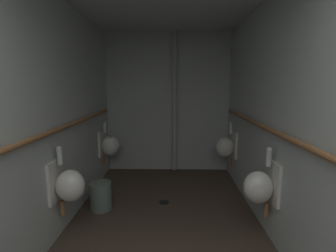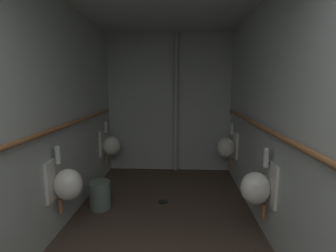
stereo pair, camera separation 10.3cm
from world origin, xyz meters
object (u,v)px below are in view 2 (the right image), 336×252
waste_bin (100,195)px  standpipe_back_wall (176,104)px  urinal_left_far (110,145)px  urinal_right_far (227,147)px  urinal_right_mid (257,187)px  urinal_left_mid (66,183)px  floor_drain (163,202)px

waste_bin → standpipe_back_wall: bearing=57.4°
urinal_left_far → urinal_right_far: same height
urinal_left_far → urinal_right_mid: (1.99, -1.72, 0.00)m
urinal_left_mid → waste_bin: bearing=76.9°
urinal_right_mid → urinal_right_far: same height
urinal_right_far → waste_bin: (-1.85, -1.03, -0.42)m
urinal_right_mid → waste_bin: bearing=161.1°
urinal_left_far → floor_drain: 1.44m
urinal_left_mid → waste_bin: urinal_left_mid is taller
urinal_left_mid → urinal_right_mid: (1.99, -0.00, 0.00)m
urinal_right_far → waste_bin: size_ratio=2.06×
urinal_left_far → urinal_right_far: (1.99, -0.06, 0.00)m
urinal_right_far → standpipe_back_wall: size_ratio=0.30×
urinal_left_far → urinal_right_far: 1.99m
urinal_right_mid → standpipe_back_wall: size_ratio=0.30×
urinal_left_mid → urinal_left_far: (0.00, 1.72, 0.00)m
urinal_right_far → floor_drain: urinal_right_far is taller
urinal_left_mid → standpipe_back_wall: size_ratio=0.30×
urinal_right_mid → floor_drain: (-1.02, 0.84, -0.60)m
urinal_right_mid → urinal_left_mid: bearing=179.9°
urinal_right_far → waste_bin: 2.16m
urinal_left_mid → urinal_right_far: (1.99, 1.66, 0.00)m
urinal_left_mid → urinal_right_far: 2.59m
floor_drain → waste_bin: (-0.83, -0.21, 0.18)m
urinal_right_far → floor_drain: (-1.02, -0.82, -0.60)m
urinal_left_far → waste_bin: size_ratio=2.06×
urinal_left_mid → floor_drain: size_ratio=5.39×
urinal_left_far → waste_bin: (0.15, -1.09, -0.42)m
standpipe_back_wall → urinal_right_mid: bearing=-68.1°
urinal_left_far → urinal_right_mid: size_ratio=1.00×
standpipe_back_wall → waste_bin: 2.12m
urinal_right_mid → floor_drain: bearing=140.5°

